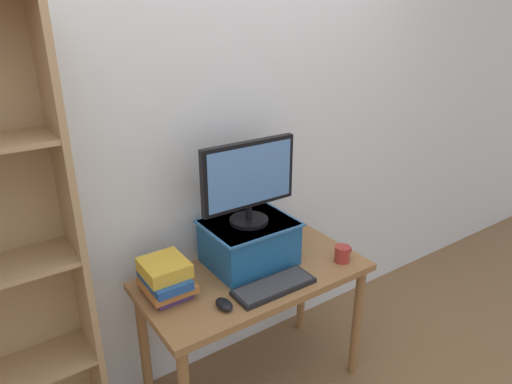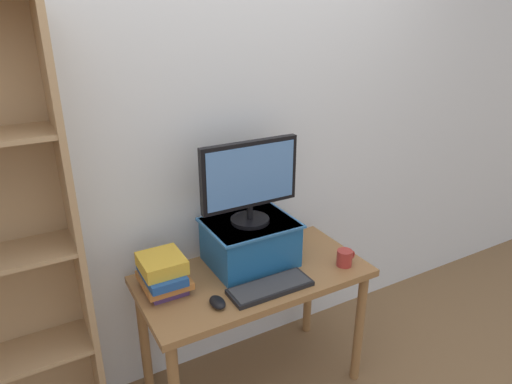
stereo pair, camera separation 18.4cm
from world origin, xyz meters
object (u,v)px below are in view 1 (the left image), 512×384
Objects in this scene: riser_box at (249,241)px; book_stack at (166,278)px; coffee_mug at (343,254)px; desk at (255,290)px; computer_mouse at (224,304)px; computer_monitor at (249,180)px; keyboard at (274,286)px.

riser_box is 1.71× the size of book_stack.
coffee_mug is (0.41, -0.26, -0.08)m from riser_box.
desk is 2.57× the size of riser_box.
computer_mouse is (-0.27, -0.15, 0.12)m from desk.
coffee_mug reaches higher than desk.
keyboard is at bearing -98.09° from computer_monitor.
riser_box is 0.47m from book_stack.
computer_monitor reaches higher than riser_box.
keyboard is 0.27m from computer_mouse.
desk is 2.83× the size of keyboard.
computer_mouse is at bearing 179.58° from coffee_mug.
book_stack is 0.91m from coffee_mug.
coffee_mug reaches higher than keyboard.
coffee_mug is (0.44, -0.16, 0.14)m from desk.
riser_box is 0.29m from keyboard.
keyboard reaches higher than desk.
riser_box is at bearing 81.95° from keyboard.
computer_mouse is 0.40× the size of book_stack.
book_stack is (-0.17, 0.24, 0.07)m from computer_mouse.
keyboard is (-0.00, -0.16, 0.11)m from desk.
coffee_mug reaches higher than computer_mouse.
keyboard is 1.55× the size of book_stack.
book_stack reaches higher than computer_mouse.
computer_monitor is at bearing 81.91° from keyboard.
desk is 0.48m from book_stack.
book_stack is at bearing -177.60° from riser_box.
computer_mouse is (-0.27, 0.01, 0.01)m from keyboard.
computer_mouse is (-0.31, -0.26, -0.44)m from computer_monitor.
keyboard is at bearing -98.05° from riser_box.
computer_monitor is 0.59m from computer_mouse.
keyboard is (-0.04, -0.26, -0.45)m from computer_monitor.
riser_box is 0.41m from computer_mouse.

